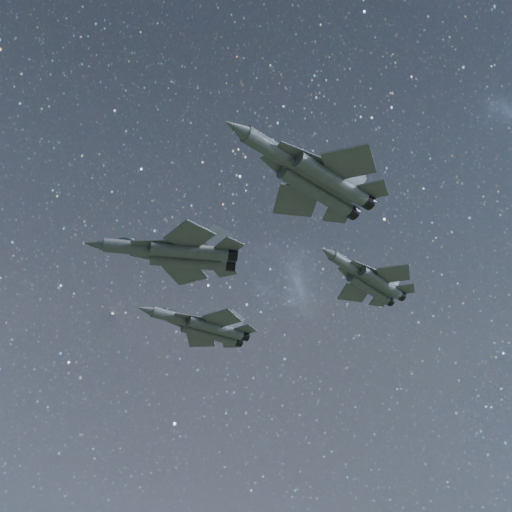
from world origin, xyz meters
name	(u,v)px	position (x,y,z in m)	size (l,w,h in m)	color
jet_lead	(176,253)	(-12.46, 2.45, 145.01)	(19.05, 12.81, 4.81)	#323A3F
jet_left	(204,327)	(-3.29, 15.91, 144.18)	(16.83, 11.90, 4.27)	#323A3F
jet_right	(312,176)	(-4.91, -16.76, 144.77)	(20.06, 13.65, 5.04)	#323A3F
jet_slot	(368,280)	(11.71, -2.12, 145.57)	(15.96, 10.67, 4.04)	#323A3F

